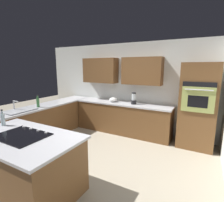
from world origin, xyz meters
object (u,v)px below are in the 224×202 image
Objects in this scene: dish_soap_bottle at (38,102)px; blender at (134,99)px; sink_unit at (19,110)px; mixing_bowl at (113,100)px; wall_oven at (198,106)px; cooktop at (22,135)px; oil_bottle at (3,119)px.

blender is at bearing -142.88° from dish_soap_bottle.
sink_unit reaches higher than mixing_bowl.
wall_oven is 2.66× the size of cooktop.
wall_oven is 6.94× the size of oil_bottle.
cooktop is at bearing 134.63° from dish_soap_bottle.
wall_oven is 8.62× the size of mixing_bowl.
mixing_bowl is (0.65, -0.00, -0.07)m from blender.
sink_unit is 2.21× the size of dish_soap_bottle.
mixing_bowl is 2.88m from oil_bottle.
wall_oven is at bearing -156.94° from dish_soap_bottle.
dish_soap_bottle is 1.09× the size of oil_bottle.
dish_soap_bottle is (2.02, 1.53, -0.01)m from blender.
wall_oven is at bearing -179.55° from blender.
wall_oven is at bearing -136.48° from oil_bottle.
oil_bottle is (-0.67, 1.26, -0.01)m from dish_soap_bottle.
wall_oven is 3.70m from cooktop.
sink_unit is (3.68, 2.02, -0.09)m from wall_oven.
oil_bottle is (0.72, -0.14, 0.11)m from cooktop.
wall_oven is at bearing -151.21° from sink_unit.
dish_soap_bottle reaches higher than oil_bottle.
blender reaches higher than dish_soap_bottle.
oil_bottle reaches higher than mixing_bowl.
wall_oven is 3.93m from dish_soap_bottle.
dish_soap_bottle is (1.37, 1.53, 0.06)m from mixing_bowl.
wall_oven is at bearing -179.68° from mixing_bowl.
wall_oven is 6.23× the size of blender.
oil_bottle is at bearing 64.15° from blender.
oil_bottle is (2.95, 2.80, 0.00)m from wall_oven.
cooktop is (2.23, 2.95, -0.11)m from wall_oven.
oil_bottle is at bearing 117.87° from dish_soap_bottle.
mixing_bowl is at bearing -0.00° from blender.
sink_unit is 0.92× the size of cooktop.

